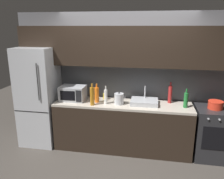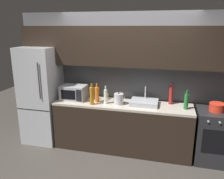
# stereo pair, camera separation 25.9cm
# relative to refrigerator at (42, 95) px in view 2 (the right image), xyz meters

# --- Properties ---
(ground_plane) EXTENTS (10.00, 10.00, 0.00)m
(ground_plane) POSITION_rel_refrigerator_xyz_m (1.62, -0.90, -0.94)
(ground_plane) COLOR #3D3833
(back_wall) EXTENTS (4.22, 0.44, 2.50)m
(back_wall) POSITION_rel_refrigerator_xyz_m (1.62, 0.30, 0.61)
(back_wall) COLOR slate
(back_wall) RESTS_ON ground
(counter_run) EXTENTS (2.48, 0.60, 0.90)m
(counter_run) POSITION_rel_refrigerator_xyz_m (1.62, 0.00, -0.49)
(counter_run) COLOR black
(counter_run) RESTS_ON ground
(refrigerator) EXTENTS (0.68, 0.69, 1.88)m
(refrigerator) POSITION_rel_refrigerator_xyz_m (0.00, 0.00, 0.00)
(refrigerator) COLOR #B7BABF
(refrigerator) RESTS_ON ground
(oven_range) EXTENTS (0.60, 0.62, 0.90)m
(oven_range) POSITION_rel_refrigerator_xyz_m (3.20, -0.00, -0.49)
(oven_range) COLOR #232326
(oven_range) RESTS_ON ground
(microwave) EXTENTS (0.46, 0.35, 0.27)m
(microwave) POSITION_rel_refrigerator_xyz_m (0.68, 0.02, 0.10)
(microwave) COLOR #A8AAAF
(microwave) RESTS_ON counter_run
(sink_basin) EXTENTS (0.48, 0.38, 0.30)m
(sink_basin) POSITION_rel_refrigerator_xyz_m (2.01, 0.03, 0.00)
(sink_basin) COLOR #ADAFB5
(sink_basin) RESTS_ON counter_run
(kettle) EXTENTS (0.20, 0.17, 0.22)m
(kettle) POSITION_rel_refrigerator_xyz_m (1.56, -0.06, 0.06)
(kettle) COLOR #B7BABF
(kettle) RESTS_ON counter_run
(wine_bottle_green) EXTENTS (0.07, 0.07, 0.33)m
(wine_bottle_green) POSITION_rel_refrigerator_xyz_m (2.71, -0.02, 0.10)
(wine_bottle_green) COLOR #1E6B2D
(wine_bottle_green) RESTS_ON counter_run
(wine_bottle_orange) EXTENTS (0.08, 0.08, 0.35)m
(wine_bottle_orange) POSITION_rel_refrigerator_xyz_m (1.15, -0.03, 0.11)
(wine_bottle_orange) COLOR orange
(wine_bottle_orange) RESTS_ON counter_run
(wine_bottle_red) EXTENTS (0.07, 0.07, 0.39)m
(wine_bottle_red) POSITION_rel_refrigerator_xyz_m (2.46, 0.18, 0.13)
(wine_bottle_red) COLOR #A82323
(wine_bottle_red) RESTS_ON counter_run
(wine_bottle_amber) EXTENTS (0.08, 0.08, 0.39)m
(wine_bottle_amber) POSITION_rel_refrigerator_xyz_m (1.11, -0.19, 0.13)
(wine_bottle_amber) COLOR #B27019
(wine_bottle_amber) RESTS_ON counter_run
(wine_bottle_white) EXTENTS (0.06, 0.06, 0.33)m
(wine_bottle_white) POSITION_rel_refrigerator_xyz_m (1.33, -0.07, 0.10)
(wine_bottle_white) COLOR silver
(wine_bottle_white) RESTS_ON counter_run
(mug_yellow) EXTENTS (0.08, 0.08, 0.11)m
(mug_yellow) POSITION_rel_refrigerator_xyz_m (1.26, 0.19, 0.02)
(mug_yellow) COLOR gold
(mug_yellow) RESTS_ON counter_run
(mug_dark) EXTENTS (0.07, 0.07, 0.10)m
(mug_dark) POSITION_rel_refrigerator_xyz_m (1.08, 0.12, 0.01)
(mug_dark) COLOR black
(mug_dark) RESTS_ON counter_run
(cooking_pot) EXTENTS (0.25, 0.25, 0.13)m
(cooking_pot) POSITION_rel_refrigerator_xyz_m (3.19, 0.00, 0.03)
(cooking_pot) COLOR red
(cooking_pot) RESTS_ON oven_range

